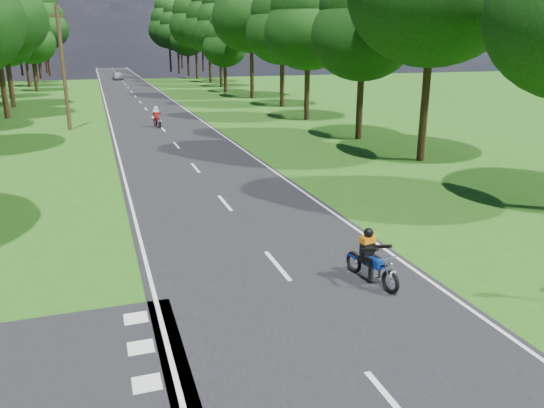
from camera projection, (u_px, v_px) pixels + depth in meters
name	position (u px, v px, depth m)	size (l,w,h in m)	color
ground	(305.00, 299.00, 12.26)	(160.00, 160.00, 0.00)	#295513
main_road	(135.00, 96.00, 57.66)	(7.00, 140.00, 0.02)	black
road_markings	(135.00, 98.00, 55.91)	(7.40, 140.00, 0.01)	silver
treeline	(136.00, 20.00, 64.80)	(40.00, 115.35, 14.78)	black
telegraph_pole	(63.00, 68.00, 34.69)	(1.20, 0.26, 8.00)	#382616
rider_near_blue	(372.00, 256.00, 12.91)	(0.55, 1.64, 1.37)	#0D3198
rider_far_red	(157.00, 117.00, 36.69)	(0.57, 1.71, 1.43)	maroon
distant_car	(118.00, 76.00, 82.67)	(1.47, 3.65, 1.24)	silver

